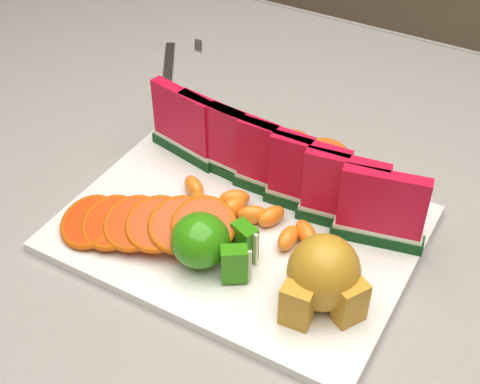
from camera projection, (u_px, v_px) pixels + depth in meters
name	position (u px, v px, depth m)	size (l,w,h in m)	color
table	(292.00, 272.00, 0.88)	(1.40, 0.90, 0.75)	#492E19
tablecloth	(294.00, 238.00, 0.84)	(1.53, 1.03, 0.20)	slate
platter	(240.00, 228.00, 0.79)	(0.40, 0.30, 0.01)	silver
apple_cluster	(207.00, 242.00, 0.72)	(0.10, 0.08, 0.06)	#0E820D
pear_cluster	(324.00, 277.00, 0.67)	(0.10, 0.10, 0.08)	#946A15
fork	(172.00, 67.00, 1.08)	(0.10, 0.18, 0.00)	silver
watermelon_row	(274.00, 165.00, 0.80)	(0.39, 0.07, 0.10)	#12410E
orange_fan_front	(145.00, 223.00, 0.75)	(0.22, 0.13, 0.06)	#EF3911
orange_fan_back	(272.00, 147.00, 0.87)	(0.22, 0.09, 0.04)	#EF3911
tangerine_segments	(255.00, 215.00, 0.78)	(0.22, 0.07, 0.02)	orange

